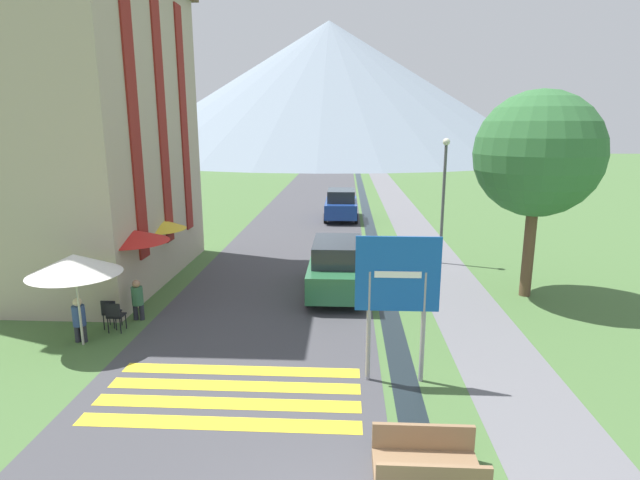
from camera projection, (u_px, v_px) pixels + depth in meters
ground_plane at (348, 234)px, 25.86m from camera, size 160.00×160.00×0.00m
road at (313, 204)px, 35.72m from camera, size 6.40×60.00×0.01m
footpath at (399, 205)px, 35.41m from camera, size 2.20×60.00×0.01m
drainage_channel at (365, 205)px, 35.53m from camera, size 0.60×60.00×0.00m
crosswalk_marking at (231, 394)px, 10.44m from camera, size 5.44×2.54×0.01m
mountain_distant at (329, 89)px, 95.10m from camera, size 80.65×80.65×24.59m
hotel_building at (79, 108)px, 17.19m from camera, size 6.26×9.02×11.33m
road_sign at (397, 288)px, 10.55m from camera, size 1.79×0.11×3.27m
footbridge at (427, 467)px, 7.88m from camera, size 1.70×1.10×0.65m
parked_car_near at (337, 266)px, 16.68m from camera, size 1.94×4.52×1.82m
parked_car_far at (341, 204)px, 29.78m from camera, size 1.95×4.26×1.82m
cafe_chair_middle at (124, 295)px, 15.01m from camera, size 0.40×0.40×0.85m
cafe_chair_far_left at (141, 282)px, 16.33m from camera, size 0.40×0.40×0.85m
cafe_chair_near_right at (115, 314)px, 13.49m from camera, size 0.40×0.40×0.85m
cafe_chair_near_left at (110, 311)px, 13.72m from camera, size 0.40×0.40×0.85m
cafe_umbrella_front_white at (74, 264)px, 12.36m from camera, size 2.25×2.25×2.40m
cafe_umbrella_middle_red at (131, 236)px, 15.07m from camera, size 2.29×2.29×2.45m
cafe_umbrella_rear_yellow at (156, 224)px, 17.54m from camera, size 2.10×2.10×2.34m
person_seated_far at (79, 318)px, 12.85m from camera, size 0.32×0.32×1.20m
person_seated_near at (137, 298)px, 14.34m from camera, size 0.32×0.32×1.20m
person_standing_terrace at (128, 272)px, 15.52m from camera, size 0.32×0.32×1.82m
streetlamp at (444, 190)px, 19.79m from camera, size 0.28×0.28×5.03m
tree_by_path at (538, 154)px, 15.54m from camera, size 3.93×3.93×6.61m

